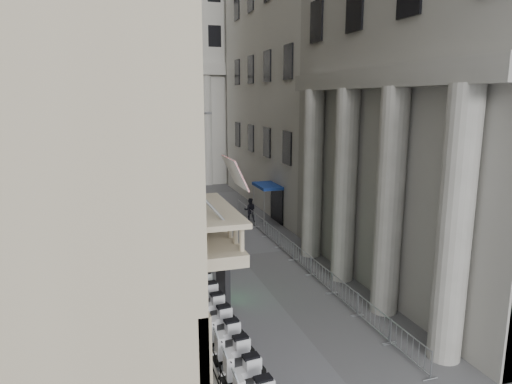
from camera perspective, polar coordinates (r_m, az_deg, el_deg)
far_building at (r=55.37m, az=-10.57°, el=17.11°), size 22.00×10.00×30.00m
iron_fence at (r=26.55m, az=-10.49°, el=-9.56°), size 0.30×28.00×1.40m
blue_awning at (r=35.80m, az=1.41°, el=-3.79°), size 1.60×3.00×3.00m
scooter_2 at (r=16.78m, az=-1.67°, el=-22.85°), size 1.45×0.69×1.50m
scooter_3 at (r=17.84m, az=-2.90°, el=-20.55°), size 1.45×0.69×1.50m
scooter_4 at (r=18.94m, az=-3.97°, el=-18.51°), size 1.45×0.69×1.50m
scooter_5 at (r=20.06m, az=-4.89°, el=-16.69°), size 1.45×0.69×1.50m
scooter_6 at (r=21.20m, az=-5.70°, el=-15.06°), size 1.45×0.69×1.50m
scooter_7 at (r=22.36m, az=-6.42°, el=-13.60°), size 1.45×0.69×1.50m
scooter_8 at (r=23.54m, az=-7.06°, el=-12.28°), size 1.45×0.69×1.50m
scooter_9 at (r=24.73m, az=-7.63°, el=-11.09°), size 1.45×0.69×1.50m
scooter_10 at (r=25.93m, az=-8.15°, el=-10.00°), size 1.45×0.69×1.50m
scooter_11 at (r=27.15m, az=-8.62°, el=-9.01°), size 1.45×0.69×1.50m
scooter_12 at (r=28.37m, az=-9.04°, el=-8.11°), size 1.45×0.69×1.50m
scooter_13 at (r=29.60m, az=-9.43°, el=-7.28°), size 1.45×0.69×1.50m
scooter_14 at (r=30.84m, az=-9.78°, el=-6.51°), size 1.45×0.69×1.50m
barrier_0 at (r=18.78m, az=18.54°, el=-19.42°), size 0.60×2.40×1.10m
barrier_1 at (r=20.56m, az=14.31°, el=-16.28°), size 0.60×2.40×1.10m
barrier_2 at (r=22.48m, az=10.88°, el=-13.60°), size 0.60×2.40×1.10m
barrier_3 at (r=24.51m, az=8.06°, el=-11.31°), size 0.60×2.40×1.10m
barrier_4 at (r=26.62m, az=5.72°, el=-9.36°), size 0.60×2.40×1.10m
barrier_5 at (r=28.79m, az=3.74°, el=-7.69°), size 0.60×2.40×1.10m
barrier_6 at (r=31.01m, az=2.06°, el=-6.24°), size 0.60×2.40×1.10m
barrier_7 at (r=33.27m, az=0.62°, el=-4.99°), size 0.60×2.40×1.10m
barrier_8 at (r=35.56m, az=-0.64°, el=-3.89°), size 0.60×2.40×1.10m
barrier_9 at (r=37.87m, az=-1.74°, el=-2.93°), size 0.60×2.40×1.10m
security_tent at (r=34.65m, az=-8.91°, el=0.01°), size 3.86×3.86×3.14m
street_lamp at (r=34.10m, az=-9.11°, el=4.06°), size 2.75×0.77×8.54m
info_kiosk at (r=21.89m, az=-4.10°, el=-11.27°), size 0.51×0.97×1.98m
pedestrian_a at (r=39.81m, az=-8.46°, el=-1.13°), size 0.65×0.48×1.63m
pedestrian_b at (r=35.72m, az=-0.76°, el=-2.26°), size 1.08×0.94×1.88m
pedestrian_c at (r=38.85m, az=-6.66°, el=-1.41°), size 0.94×0.89×1.61m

